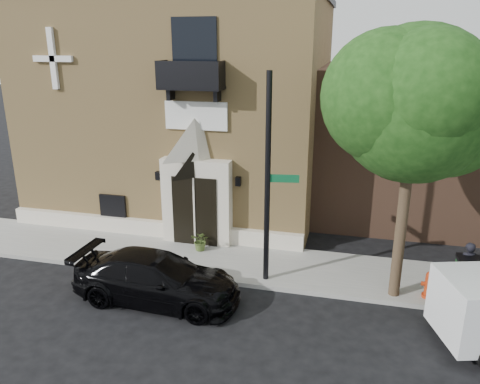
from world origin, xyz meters
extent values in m
plane|color=black|center=(0.00, 0.00, 0.00)|extent=(120.00, 120.00, 0.00)
cube|color=gray|center=(1.00, 1.50, 0.07)|extent=(42.00, 3.00, 0.15)
cube|color=tan|center=(-3.00, 8.00, 4.50)|extent=(12.00, 10.00, 9.00)
cube|color=beige|center=(-3.00, 2.88, 0.45)|extent=(12.00, 0.30, 0.60)
cube|color=beige|center=(-1.00, 2.75, 1.75)|extent=(2.60, 0.55, 3.20)
pyramid|color=beige|center=(-1.00, 2.75, 4.10)|extent=(2.60, 0.55, 1.50)
cube|color=black|center=(-1.00, 2.46, 1.45)|extent=(1.70, 0.06, 2.60)
cube|color=beige|center=(-1.00, 2.42, 1.45)|extent=(0.06, 0.04, 2.60)
cube|color=white|center=(-1.00, 2.94, 4.90)|extent=(2.30, 0.10, 1.00)
cube|color=black|center=(-1.00, 2.55, 5.90)|extent=(2.20, 0.90, 0.10)
cube|color=black|center=(-1.00, 2.12, 6.35)|extent=(2.20, 0.06, 0.90)
cube|color=black|center=(-2.05, 2.55, 6.35)|extent=(0.06, 0.90, 0.90)
cube|color=black|center=(0.05, 2.55, 6.35)|extent=(0.06, 0.90, 0.90)
cube|color=black|center=(-1.00, 2.97, 7.10)|extent=(1.60, 0.08, 2.20)
cube|color=white|center=(-6.50, 2.92, 6.80)|extent=(0.22, 0.14, 2.20)
cube|color=white|center=(-6.50, 2.92, 6.80)|extent=(1.60, 0.14, 0.22)
cube|color=black|center=(-4.60, 2.95, 1.15)|extent=(1.10, 0.10, 1.00)
cube|color=#D2600F|center=(-4.60, 2.98, 1.15)|extent=(0.85, 0.06, 0.75)
cube|color=black|center=(-2.55, 2.88, 2.60)|extent=(0.18, 0.18, 0.32)
cube|color=black|center=(0.55, 2.88, 2.60)|extent=(0.18, 0.18, 0.32)
cylinder|color=#38281C|center=(6.00, 0.45, 2.25)|extent=(0.32, 0.32, 4.20)
sphere|color=#15390F|center=(6.00, 0.45, 5.82)|extent=(4.20, 4.20, 4.20)
sphere|color=#15390F|center=(6.80, 0.75, 5.52)|extent=(3.36, 3.36, 3.36)
sphere|color=#15390F|center=(5.30, 0.25, 6.02)|extent=(3.57, 3.57, 3.57)
sphere|color=#15390F|center=(6.20, -0.25, 6.22)|extent=(3.15, 3.15, 3.15)
imported|color=black|center=(-0.87, -1.34, 0.73)|extent=(5.08, 2.19, 1.46)
cylinder|color=black|center=(7.51, -0.68, 0.36)|extent=(0.75, 0.43, 0.72)
cylinder|color=black|center=(2.06, 0.48, 3.40)|extent=(0.17, 0.17, 6.50)
cube|color=#0D5931|center=(2.55, 0.56, 3.51)|extent=(0.92, 0.19, 0.24)
cube|color=#0D5931|center=(1.99, 0.97, 3.78)|extent=(0.19, 0.92, 0.24)
cylinder|color=#AC2F0F|center=(6.99, 0.52, 0.19)|extent=(0.38, 0.38, 0.08)
cylinder|color=#AC2F0F|center=(6.99, 0.52, 0.53)|extent=(0.28, 0.28, 0.58)
sphere|color=#AC2F0F|center=(6.99, 0.52, 0.85)|extent=(0.28, 0.28, 0.28)
cylinder|color=#AC2F0F|center=(6.99, 0.52, 0.57)|extent=(0.48, 0.13, 0.13)
imported|color=#495E29|center=(-0.63, 2.00, 0.52)|extent=(0.73, 0.65, 0.74)
imported|color=black|center=(8.07, 1.18, 0.95)|extent=(0.67, 0.53, 1.60)
camera|label=1|loc=(4.51, -12.76, 7.43)|focal=35.00mm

